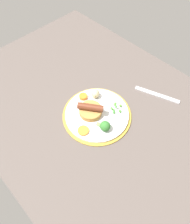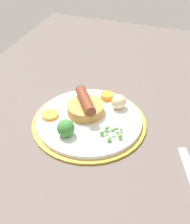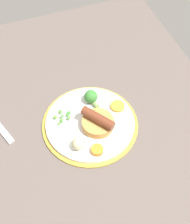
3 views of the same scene
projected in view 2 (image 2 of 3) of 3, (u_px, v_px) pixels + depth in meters
The scene contains 8 objects.
dining_table at pixel (106, 117), 74.68cm from camera, with size 110.00×80.00×3.00cm, color #564C47.
dinner_plate at pixel (89, 121), 70.04cm from camera, with size 25.67×25.67×1.40cm.
sausage_pudding at pixel (85, 106), 70.23cm from camera, with size 8.89×8.43×4.68cm.
pea_pile at pixel (111, 132), 64.59cm from camera, with size 4.58×4.89×1.73cm.
broccoli_floret_near at pixel (66, 128), 64.30cm from camera, with size 5.19×3.71×3.71cm.
potato_chunk_0 at pixel (119, 102), 71.67cm from camera, with size 3.57×3.05×3.39cm, color beige.
carrot_slice_0 at pixel (50, 115), 70.07cm from camera, with size 3.90×3.90×0.75cm, color orange.
carrot_slice_2 at pixel (107, 96), 75.44cm from camera, with size 3.12×3.12×1.29cm, color orange.
Camera 2 is at (56.01, 16.77, 48.05)cm, focal length 50.00 mm.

